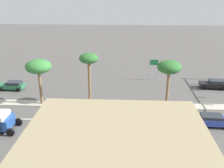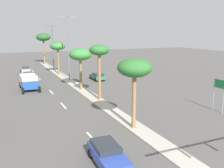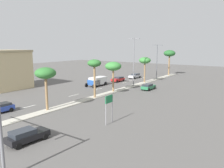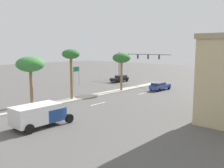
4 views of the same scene
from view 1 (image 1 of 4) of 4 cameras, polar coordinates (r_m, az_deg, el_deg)
The scene contains 12 objects.
ground_plane at distance 36.82m, azimuth -9.11°, elevation -4.42°, with size 160.00×160.00×0.00m, color #565451.
median_curb at distance 38.96m, azimuth -19.77°, elevation -3.90°, with size 1.80×66.07×0.12m, color #B7B2A3.
lane_stripe_outboard at distance 32.60m, azimuth 13.57°, elevation -8.22°, with size 0.20×2.80×0.01m, color silver.
lane_stripe_trailing at distance 32.30m, azimuth -5.05°, elevation -7.96°, with size 0.20×2.80×0.01m, color silver.
lane_stripe_inboard at distance 34.14m, azimuth -17.88°, elevation -7.30°, with size 0.20×2.80×0.01m, color silver.
directional_road_sign at distance 45.48m, azimuth 9.16°, elevation 4.05°, with size 0.10×1.52×3.66m.
palm_tree_rear at distance 34.21m, azimuth 12.39°, elevation 3.42°, with size 3.10×3.10×6.45m.
palm_tree_center at distance 34.57m, azimuth -5.09°, elevation 5.11°, with size 2.53×2.53×7.12m.
palm_tree_leading at distance 35.92m, azimuth -15.80°, elevation 3.59°, with size 3.41×3.41×6.28m.
sedan_blue_mid at distance 32.98m, azimuth 21.54°, elevation -7.34°, with size 2.08×4.42×1.38m.
sedan_green_left at distance 44.13m, azimuth -21.01°, elevation -0.26°, with size 1.93×4.04×1.36m.
sedan_black_leading at distance 44.76m, azimuth 21.39°, elevation 0.02°, with size 2.12×4.31×1.44m.
Camera 1 is at (-32.60, 18.20, 15.39)m, focal length 41.85 mm.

